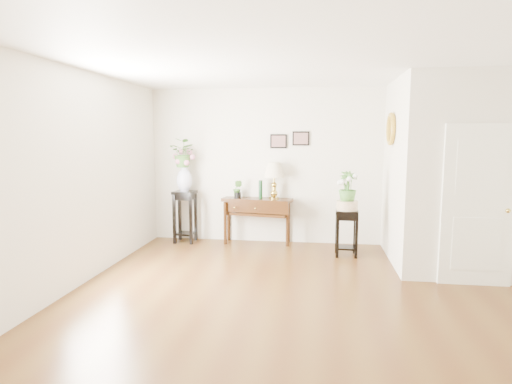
% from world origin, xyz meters
% --- Properties ---
extents(floor, '(6.00, 5.50, 0.02)m').
position_xyz_m(floor, '(0.00, 0.00, 0.00)').
color(floor, '#543615').
rests_on(floor, ground).
extents(ceiling, '(6.00, 5.50, 0.02)m').
position_xyz_m(ceiling, '(0.00, 0.00, 2.80)').
color(ceiling, white).
rests_on(ceiling, ground).
extents(wall_back, '(6.00, 0.02, 2.80)m').
position_xyz_m(wall_back, '(0.00, 2.75, 1.40)').
color(wall_back, beige).
rests_on(wall_back, ground).
extents(wall_front, '(6.00, 0.02, 2.80)m').
position_xyz_m(wall_front, '(0.00, -2.75, 1.40)').
color(wall_front, beige).
rests_on(wall_front, ground).
extents(wall_left, '(0.02, 5.50, 2.80)m').
position_xyz_m(wall_left, '(-3.00, 0.00, 1.40)').
color(wall_left, beige).
rests_on(wall_left, ground).
extents(partition, '(1.80, 1.95, 2.80)m').
position_xyz_m(partition, '(2.10, 1.77, 1.40)').
color(partition, beige).
rests_on(partition, floor).
extents(door, '(0.90, 0.05, 2.10)m').
position_xyz_m(door, '(2.10, 0.78, 1.05)').
color(door, white).
rests_on(door, floor).
extents(art_print_left, '(0.30, 0.02, 0.25)m').
position_xyz_m(art_print_left, '(-0.65, 2.73, 1.85)').
color(art_print_left, black).
rests_on(art_print_left, wall_back).
extents(art_print_right, '(0.30, 0.02, 0.25)m').
position_xyz_m(art_print_right, '(-0.25, 2.73, 1.90)').
color(art_print_right, black).
rests_on(art_print_right, wall_back).
extents(wall_ornament, '(0.07, 0.51, 0.51)m').
position_xyz_m(wall_ornament, '(1.16, 1.90, 2.05)').
color(wall_ornament, gold).
rests_on(wall_ornament, partition).
extents(console_table, '(1.30, 0.62, 0.83)m').
position_xyz_m(console_table, '(-1.02, 2.57, 0.41)').
color(console_table, '#3C2009').
rests_on(console_table, floor).
extents(table_lamp, '(0.41, 0.41, 0.66)m').
position_xyz_m(table_lamp, '(-0.71, 2.57, 1.18)').
color(table_lamp, '#B69B3F').
rests_on(table_lamp, console_table).
extents(green_vase, '(0.07, 0.07, 0.33)m').
position_xyz_m(green_vase, '(-0.95, 2.57, 1.00)').
color(green_vase, black).
rests_on(green_vase, console_table).
extents(potted_plant, '(0.19, 0.17, 0.31)m').
position_xyz_m(potted_plant, '(-1.37, 2.57, 0.98)').
color(potted_plant, '#40792E').
rests_on(potted_plant, console_table).
extents(plant_stand_a, '(0.40, 0.40, 0.95)m').
position_xyz_m(plant_stand_a, '(-2.34, 2.48, 0.47)').
color(plant_stand_a, black).
rests_on(plant_stand_a, floor).
extents(porcelain_vase, '(0.31, 0.31, 0.49)m').
position_xyz_m(porcelain_vase, '(-2.34, 2.48, 1.17)').
color(porcelain_vase, silver).
rests_on(porcelain_vase, plant_stand_a).
extents(lily_arrangement, '(0.57, 0.52, 0.52)m').
position_xyz_m(lily_arrangement, '(-2.34, 2.48, 1.61)').
color(lily_arrangement, '#40792E').
rests_on(lily_arrangement, porcelain_vase).
extents(plant_stand_b, '(0.37, 0.37, 0.76)m').
position_xyz_m(plant_stand_b, '(0.54, 1.96, 0.38)').
color(plant_stand_b, black).
rests_on(plant_stand_b, floor).
extents(ceramic_bowl, '(0.44, 0.44, 0.15)m').
position_xyz_m(ceramic_bowl, '(0.54, 1.96, 0.84)').
color(ceramic_bowl, beige).
rests_on(ceramic_bowl, plant_stand_b).
extents(narcissus, '(0.34, 0.34, 0.51)m').
position_xyz_m(narcissus, '(0.54, 1.96, 1.13)').
color(narcissus, '#40792E').
rests_on(narcissus, ceramic_bowl).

